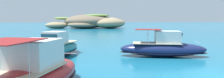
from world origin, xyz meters
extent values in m
plane|color=#197093|center=(0.00, 0.00, 0.00)|extent=(400.00, 400.00, 0.00)
ellipsoid|color=#756651|center=(-6.95, 78.76, 2.82)|extent=(24.30, 22.93, 5.65)
ellipsoid|color=#756651|center=(-8.80, 75.63, 1.46)|extent=(18.63, 18.57, 2.92)
ellipsoid|color=#9E8966|center=(1.69, 74.58, 2.10)|extent=(18.04, 17.31, 4.19)
ellipsoid|color=#9E8966|center=(2.59, 77.73, 2.22)|extent=(9.92, 12.12, 4.44)
ellipsoid|color=#9E8966|center=(-6.23, 76.16, 1.87)|extent=(12.22, 12.31, 3.75)
ellipsoid|color=olive|center=(-3.70, 78.37, 5.16)|extent=(11.56, 10.51, 1.43)
ellipsoid|color=#9E8966|center=(-19.73, 76.98, 1.29)|extent=(11.25, 9.95, 2.58)
ellipsoid|color=#9E8966|center=(-19.47, 79.29, 1.33)|extent=(7.21, 7.05, 2.67)
ellipsoid|color=#9E8966|center=(-18.01, 80.82, 1.01)|extent=(3.05, 3.75, 2.01)
ellipsoid|color=olive|center=(-17.80, 79.95, 4.05)|extent=(6.81, 6.19, 1.13)
ellipsoid|color=navy|center=(-0.72, 8.10, 0.79)|extent=(9.68, 4.87, 1.58)
ellipsoid|color=black|center=(-0.72, 8.10, 0.43)|extent=(9.87, 4.96, 0.19)
cube|color=#C6B793|center=(-1.39, 8.27, 1.46)|extent=(5.52, 3.49, 0.06)
cube|color=silver|center=(-0.26, 8.00, 2.14)|extent=(2.98, 2.50, 1.30)
cube|color=#2D4756|center=(1.02, 7.69, 2.27)|extent=(0.70, 1.83, 0.69)
cylinder|color=silver|center=(2.81, 7.26, 1.64)|extent=(0.49, 1.91, 0.04)
cube|color=maroon|center=(-2.30, 8.48, 2.95)|extent=(3.21, 2.76, 0.04)
cylinder|color=silver|center=(-2.07, 9.43, 2.20)|extent=(0.03, 0.03, 1.49)
cylinder|color=silver|center=(-2.52, 7.53, 2.20)|extent=(0.03, 0.03, 1.49)
cube|color=#C6B793|center=(-12.37, -3.68, 1.58)|extent=(4.24, 6.07, 0.06)
cube|color=silver|center=(-11.95, -2.49, 2.32)|extent=(2.92, 3.35, 1.41)
cube|color=#2D4756|center=(-11.49, -1.14, 2.46)|extent=(1.96, 0.94, 0.75)
cylinder|color=silver|center=(-10.83, 0.74, 1.76)|extent=(2.01, 0.73, 0.04)
cube|color=maroon|center=(-12.70, -4.63, 3.19)|extent=(3.21, 3.62, 0.04)
cylinder|color=silver|center=(-11.70, -4.98, 2.39)|extent=(0.03, 0.03, 1.61)
ellipsoid|color=#19727A|center=(-12.15, 9.76, 0.78)|extent=(5.68, 9.56, 1.56)
ellipsoid|color=black|center=(-12.15, 9.76, 0.43)|extent=(5.79, 9.75, 0.19)
cube|color=#C6B793|center=(-11.92, 10.41, 1.44)|extent=(3.90, 5.54, 0.06)
cube|color=silver|center=(-12.30, 9.33, 2.11)|extent=(2.68, 3.07, 1.28)
cube|color=#2D4756|center=(-12.74, 8.10, 2.24)|extent=(1.78, 0.87, 0.68)
cylinder|color=silver|center=(-13.35, 6.39, 1.62)|extent=(1.83, 0.68, 0.04)
camera|label=1|loc=(-9.41, -14.59, 4.19)|focal=35.04mm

